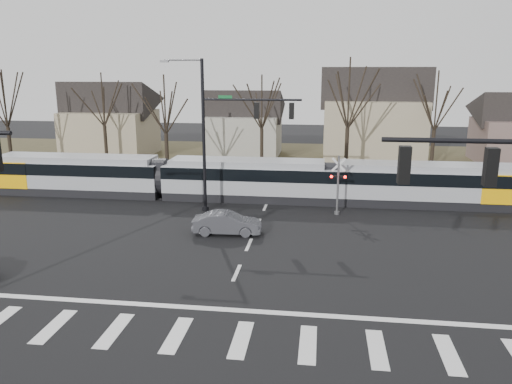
# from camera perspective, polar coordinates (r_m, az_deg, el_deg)

# --- Properties ---
(ground) EXTENTS (140.00, 140.00, 0.00)m
(ground) POSITION_cam_1_polar(r_m,az_deg,el_deg) (22.45, -3.11, -11.18)
(ground) COLOR black
(grass_verge) EXTENTS (140.00, 28.00, 0.01)m
(grass_verge) POSITION_cam_1_polar(r_m,az_deg,el_deg) (52.98, 3.31, 3.44)
(grass_verge) COLOR #38331E
(grass_verge) RESTS_ON ground
(crosswalk) EXTENTS (27.00, 2.60, 0.01)m
(crosswalk) POSITION_cam_1_polar(r_m,az_deg,el_deg) (18.97, -5.44, -16.18)
(crosswalk) COLOR silver
(crosswalk) RESTS_ON ground
(stop_line) EXTENTS (28.00, 0.35, 0.01)m
(stop_line) POSITION_cam_1_polar(r_m,az_deg,el_deg) (20.86, -4.05, -13.22)
(stop_line) COLOR silver
(stop_line) RESTS_ON ground
(lane_dashes) EXTENTS (0.18, 30.00, 0.01)m
(lane_dashes) POSITION_cam_1_polar(r_m,az_deg,el_deg) (37.41, 1.42, -0.89)
(lane_dashes) COLOR silver
(lane_dashes) RESTS_ON ground
(rail_pair) EXTENTS (90.00, 1.52, 0.06)m
(rail_pair) POSITION_cam_1_polar(r_m,az_deg,el_deg) (37.21, 1.39, -0.93)
(rail_pair) COLOR #59595E
(rail_pair) RESTS_ON ground
(tram) EXTENTS (39.77, 2.95, 3.02)m
(tram) POSITION_cam_1_polar(r_m,az_deg,el_deg) (37.26, -1.31, 1.64)
(tram) COLOR gray
(tram) RESTS_ON ground
(sedan) EXTENTS (1.93, 4.22, 1.33)m
(sedan) POSITION_cam_1_polar(r_m,az_deg,el_deg) (29.57, -3.33, -3.57)
(sedan) COLOR #424248
(sedan) RESTS_ON ground
(signal_pole_far) EXTENTS (9.28, 0.44, 10.20)m
(signal_pole_far) POSITION_cam_1_polar(r_m,az_deg,el_deg) (33.30, -3.33, 7.25)
(signal_pole_far) COLOR black
(signal_pole_far) RESTS_ON ground
(rail_crossing_signal) EXTENTS (1.08, 0.36, 4.00)m
(rail_crossing_signal) POSITION_cam_1_polar(r_m,az_deg,el_deg) (33.66, 9.33, 0.56)
(rail_crossing_signal) COLOR #59595B
(rail_crossing_signal) RESTS_ON ground
(tree_row) EXTENTS (59.20, 7.20, 10.00)m
(tree_row) POSITION_cam_1_polar(r_m,az_deg,el_deg) (46.24, 5.31, 8.15)
(tree_row) COLOR black
(tree_row) RESTS_ON ground
(house_a) EXTENTS (9.72, 8.64, 8.60)m
(house_a) POSITION_cam_1_polar(r_m,az_deg,el_deg) (59.25, -16.35, 8.36)
(house_a) COLOR gray
(house_a) RESTS_ON ground
(house_b) EXTENTS (8.64, 7.56, 7.65)m
(house_b) POSITION_cam_1_polar(r_m,az_deg,el_deg) (56.95, -1.39, 8.21)
(house_b) COLOR gray
(house_b) RESTS_ON ground
(house_c) EXTENTS (10.80, 8.64, 10.10)m
(house_c) POSITION_cam_1_polar(r_m,az_deg,el_deg) (53.40, 13.26, 8.84)
(house_c) COLOR gray
(house_c) RESTS_ON ground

